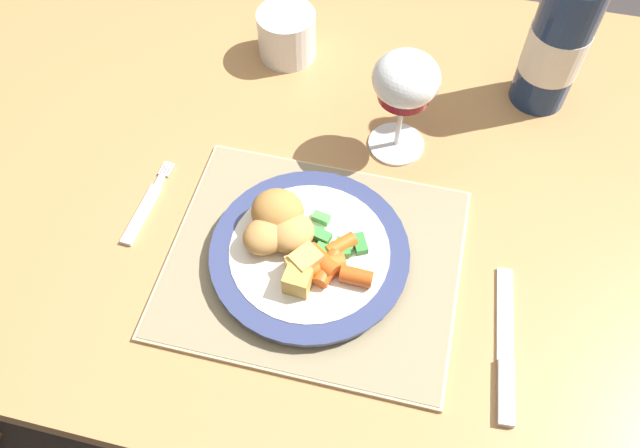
% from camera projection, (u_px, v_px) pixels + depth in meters
% --- Properties ---
extents(ground_plane, '(6.00, 6.00, 0.00)m').
position_uv_depth(ground_plane, '(338.00, 367.00, 1.44)').
color(ground_plane, '#383333').
extents(dining_table, '(1.52, 0.80, 0.74)m').
position_uv_depth(dining_table, '(348.00, 205.00, 0.89)').
color(dining_table, '#AD7F4C').
rests_on(dining_table, ground).
extents(placemat, '(0.34, 0.28, 0.01)m').
position_uv_depth(placemat, '(314.00, 262.00, 0.74)').
color(placemat, '#CCB789').
rests_on(placemat, dining_table).
extents(dinner_plate, '(0.23, 0.23, 0.02)m').
position_uv_depth(dinner_plate, '(310.00, 254.00, 0.73)').
color(dinner_plate, white).
rests_on(dinner_plate, placemat).
extents(breaded_croquettes, '(0.10, 0.10, 0.05)m').
position_uv_depth(breaded_croquettes, '(278.00, 225.00, 0.71)').
color(breaded_croquettes, tan).
rests_on(breaded_croquettes, dinner_plate).
extents(green_beans_pile, '(0.07, 0.06, 0.02)m').
position_uv_depth(green_beans_pile, '(335.00, 240.00, 0.72)').
color(green_beans_pile, '#4CA84C').
rests_on(green_beans_pile, dinner_plate).
extents(glazed_carrots, '(0.09, 0.07, 0.02)m').
position_uv_depth(glazed_carrots, '(331.00, 264.00, 0.70)').
color(glazed_carrots, '#CC5119').
rests_on(glazed_carrots, dinner_plate).
extents(fork, '(0.02, 0.13, 0.01)m').
position_uv_depth(fork, '(145.00, 208.00, 0.78)').
color(fork, silver).
rests_on(fork, dining_table).
extents(table_knife, '(0.03, 0.19, 0.01)m').
position_uv_depth(table_knife, '(505.00, 357.00, 0.67)').
color(table_knife, silver).
rests_on(table_knife, dining_table).
extents(wine_glass, '(0.08, 0.08, 0.15)m').
position_uv_depth(wine_glass, '(405.00, 84.00, 0.74)').
color(wine_glass, silver).
rests_on(wine_glass, dining_table).
extents(bottle, '(0.08, 0.08, 0.30)m').
position_uv_depth(bottle, '(561.00, 34.00, 0.79)').
color(bottle, navy).
rests_on(bottle, dining_table).
extents(roast_potatoes, '(0.04, 0.06, 0.03)m').
position_uv_depth(roast_potatoes, '(301.00, 270.00, 0.69)').
color(roast_potatoes, '#DBB256').
rests_on(roast_potatoes, dinner_plate).
extents(drinking_cup, '(0.08, 0.08, 0.07)m').
position_uv_depth(drinking_cup, '(287.00, 33.00, 0.90)').
color(drinking_cup, white).
rests_on(drinking_cup, dining_table).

